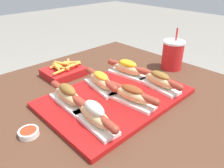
# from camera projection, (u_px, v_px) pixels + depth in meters

# --- Properties ---
(patio_table) EXTENTS (1.13, 0.95, 0.70)m
(patio_table) POSITION_uv_depth(u_px,v_px,m) (100.00, 163.00, 1.00)
(patio_table) COLOR #4C2D1E
(patio_table) RESTS_ON ground_plane
(serving_tray) EXTENTS (0.53, 0.36, 0.02)m
(serving_tray) POSITION_uv_depth(u_px,v_px,m) (116.00, 97.00, 0.83)
(serving_tray) COLOR #B71414
(serving_tray) RESTS_ON patio_table
(hot_dog_0) EXTENTS (0.08, 0.22, 0.08)m
(hot_dog_0) POSITION_uv_depth(u_px,v_px,m) (95.00, 115.00, 0.65)
(hot_dog_0) COLOR white
(hot_dog_0) RESTS_ON serving_tray
(hot_dog_1) EXTENTS (0.08, 0.22, 0.07)m
(hot_dog_1) POSITION_uv_depth(u_px,v_px,m) (132.00, 95.00, 0.76)
(hot_dog_1) COLOR white
(hot_dog_1) RESTS_ON serving_tray
(hot_dog_2) EXTENTS (0.08, 0.22, 0.07)m
(hot_dog_2) POSITION_uv_depth(u_px,v_px,m) (160.00, 80.00, 0.86)
(hot_dog_2) COLOR white
(hot_dog_2) RESTS_ON serving_tray
(hot_dog_3) EXTENTS (0.07, 0.22, 0.07)m
(hot_dog_3) POSITION_uv_depth(u_px,v_px,m) (68.00, 95.00, 0.75)
(hot_dog_3) COLOR white
(hot_dog_3) RESTS_ON serving_tray
(hot_dog_4) EXTENTS (0.09, 0.21, 0.07)m
(hot_dog_4) POSITION_uv_depth(u_px,v_px,m) (101.00, 81.00, 0.86)
(hot_dog_4) COLOR white
(hot_dog_4) RESTS_ON serving_tray
(hot_dog_5) EXTENTS (0.08, 0.22, 0.07)m
(hot_dog_5) POSITION_uv_depth(u_px,v_px,m) (128.00, 68.00, 0.96)
(hot_dog_5) COLOR white
(hot_dog_5) RESTS_ON serving_tray
(sauce_bowl) EXTENTS (0.06, 0.06, 0.02)m
(sauce_bowl) POSITION_uv_depth(u_px,v_px,m) (29.00, 132.00, 0.65)
(sauce_bowl) COLOR white
(sauce_bowl) RESTS_ON patio_table
(drink_cup) EXTENTS (0.10, 0.10, 0.20)m
(drink_cup) POSITION_uv_depth(u_px,v_px,m) (173.00, 55.00, 1.06)
(drink_cup) COLOR red
(drink_cup) RESTS_ON patio_table
(fries_basket) EXTENTS (0.17, 0.15, 0.06)m
(fries_basket) POSITION_uv_depth(u_px,v_px,m) (64.00, 71.00, 1.01)
(fries_basket) COLOR #B21919
(fries_basket) RESTS_ON patio_table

